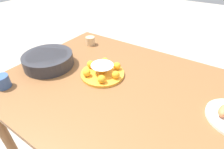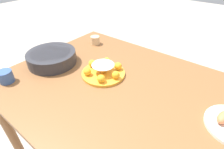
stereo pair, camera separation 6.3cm
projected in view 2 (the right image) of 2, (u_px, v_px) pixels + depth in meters
name	position (u px, v px, depth m)	size (l,w,h in m)	color
dining_table	(121.00, 99.00, 1.01)	(1.36, 1.01, 0.75)	brown
cake_plate	(103.00, 71.00, 1.04)	(0.26, 0.26, 0.08)	gold
serving_bowl	(52.00, 57.00, 1.14)	(0.31, 0.31, 0.08)	#2D2D33
cup_near	(95.00, 40.00, 1.39)	(0.07, 0.07, 0.06)	#DBB27F
cup_far	(6.00, 77.00, 0.98)	(0.08, 0.08, 0.07)	#38568E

